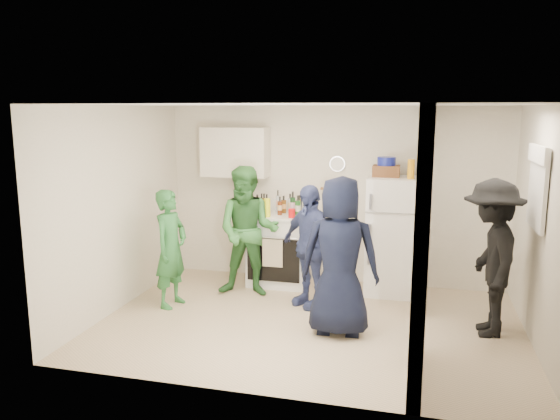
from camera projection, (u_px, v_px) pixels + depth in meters
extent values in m
plane|color=#C9AE8D|center=(309.00, 323.00, 6.35)|extent=(4.80, 4.80, 0.00)
plane|color=silver|center=(333.00, 195.00, 7.74)|extent=(4.80, 0.00, 4.80)
plane|color=silver|center=(270.00, 257.00, 4.50)|extent=(4.80, 0.00, 4.80)
plane|color=silver|center=(119.00, 209.00, 6.70)|extent=(0.00, 3.40, 3.40)
plane|color=silver|center=(542.00, 230.00, 5.54)|extent=(0.00, 3.40, 3.40)
plane|color=white|center=(311.00, 105.00, 5.89)|extent=(4.80, 4.80, 0.00)
cube|color=silver|center=(421.00, 206.00, 6.88)|extent=(0.12, 1.20, 2.50)
cube|color=silver|center=(420.00, 249.00, 4.78)|extent=(0.12, 1.20, 2.50)
cube|color=silver|center=(425.00, 124.00, 5.64)|extent=(0.12, 1.00, 0.40)
cube|color=white|center=(280.00, 249.00, 7.73)|extent=(0.84, 0.70, 1.01)
cube|color=silver|center=(235.00, 152.00, 7.80)|extent=(0.95, 0.34, 0.70)
cube|color=white|center=(391.00, 236.00, 7.28)|extent=(0.65, 0.63, 1.58)
cube|color=brown|center=(386.00, 171.00, 7.19)|extent=(0.35, 0.25, 0.15)
cylinder|color=navy|center=(387.00, 161.00, 7.17)|extent=(0.24, 0.24, 0.11)
cylinder|color=#F5A714|center=(411.00, 169.00, 6.96)|extent=(0.09, 0.09, 0.25)
cylinder|color=white|center=(337.00, 164.00, 7.63)|extent=(0.22, 0.02, 0.22)
cube|color=olive|center=(333.00, 189.00, 7.67)|extent=(0.35, 0.08, 0.03)
cube|color=black|center=(539.00, 188.00, 5.66)|extent=(0.03, 0.70, 0.80)
cube|color=white|center=(538.00, 188.00, 5.66)|extent=(0.04, 0.76, 0.86)
cube|color=white|center=(538.00, 154.00, 5.60)|extent=(0.04, 0.82, 0.18)
cylinder|color=#FDFF15|center=(267.00, 208.00, 7.44)|extent=(0.09, 0.09, 0.25)
cylinder|color=red|center=(292.00, 213.00, 7.39)|extent=(0.09, 0.09, 0.12)
imported|color=#2E7536|center=(171.00, 249.00, 6.80)|extent=(0.44, 0.59, 1.48)
imported|color=#367C3E|center=(248.00, 231.00, 7.19)|extent=(0.91, 0.74, 1.73)
imported|color=#3A467E|center=(309.00, 246.00, 6.80)|extent=(0.95, 0.84, 1.55)
imported|color=black|center=(340.00, 256.00, 5.92)|extent=(0.89, 0.61, 1.76)
imported|color=black|center=(491.00, 258.00, 5.92)|extent=(0.68, 1.14, 1.73)
cylinder|color=brown|center=(262.00, 203.00, 7.80)|extent=(0.06, 0.06, 0.26)
cylinder|color=#154126|center=(267.00, 204.00, 7.58)|extent=(0.07, 0.07, 0.29)
cylinder|color=#ACB0BB|center=(278.00, 201.00, 7.76)|extent=(0.06, 0.06, 0.32)
cylinder|color=#5B260F|center=(280.00, 206.00, 7.56)|extent=(0.06, 0.06, 0.26)
cylinder|color=silver|center=(290.00, 203.00, 7.78)|extent=(0.07, 0.07, 0.26)
cylinder|color=#143819|center=(293.00, 203.00, 7.58)|extent=(0.07, 0.07, 0.33)
cylinder|color=olive|center=(299.00, 204.00, 7.71)|extent=(0.08, 0.08, 0.25)
cylinder|color=#B6B9C3|center=(257.00, 205.00, 7.55)|extent=(0.07, 0.07, 0.29)
cylinder|color=brown|center=(284.00, 204.00, 7.70)|extent=(0.07, 0.07, 0.25)
cylinder|color=#1E561D|center=(298.00, 206.00, 7.43)|extent=(0.08, 0.08, 0.30)
cylinder|color=olive|center=(264.00, 203.00, 7.71)|extent=(0.07, 0.07, 0.28)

